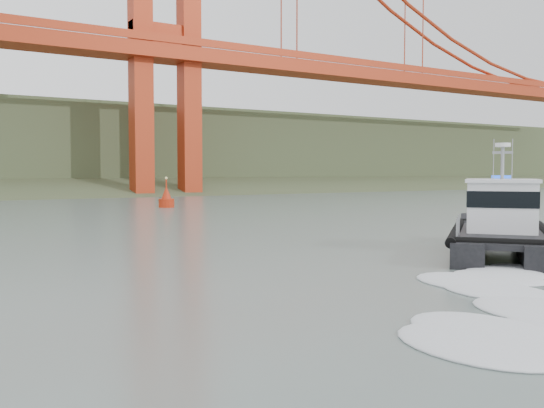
{
  "coord_description": "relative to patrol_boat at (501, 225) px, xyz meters",
  "views": [
    {
      "loc": [
        -14.06,
        -14.51,
        3.85
      ],
      "look_at": [
        -0.02,
        8.1,
        2.4
      ],
      "focal_mm": 40.0,
      "sensor_mm": 36.0,
      "label": 1
    }
  ],
  "objects": [
    {
      "name": "nav_buoy",
      "position": [
        0.34,
        42.13,
        -0.43
      ],
      "size": [
        1.65,
        1.65,
        3.44
      ],
      "color": "#AF240C",
      "rests_on": "ground"
    },
    {
      "name": "patrol_boat",
      "position": [
        0.0,
        0.0,
        0.0
      ],
      "size": [
        11.07,
        9.99,
        5.33
      ],
      "rotation": [
        0.0,
        0.0,
        -0.89
      ],
      "color": "black",
      "rests_on": "ground"
    },
    {
      "name": "ground",
      "position": [
        -9.91,
        -3.76,
        -1.34
      ],
      "size": [
        400.0,
        400.0,
        0.0
      ],
      "primitive_type": "plane",
      "color": "#4E5D58",
      "rests_on": "ground"
    }
  ]
}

